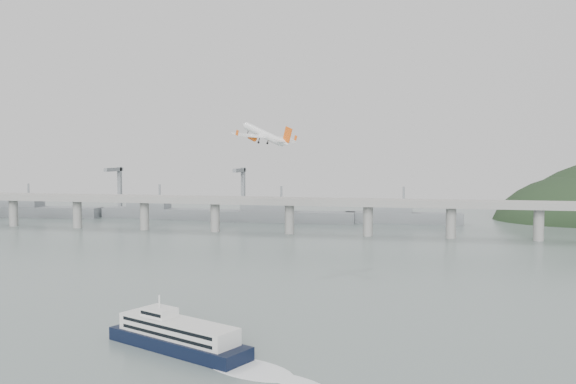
# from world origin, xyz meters

# --- Properties ---
(ground) EXTENTS (900.00, 900.00, 0.00)m
(ground) POSITION_xyz_m (0.00, 0.00, 0.00)
(ground) COLOR slate
(ground) RESTS_ON ground
(bridge) EXTENTS (800.00, 22.00, 23.90)m
(bridge) POSITION_xyz_m (-1.15, 200.00, 17.65)
(bridge) COLOR gray
(bridge) RESTS_ON ground
(distant_fleet) EXTENTS (453.00, 60.90, 40.00)m
(distant_fleet) POSITION_xyz_m (-155.36, 265.08, 6.22)
(distant_fleet) COLOR slate
(distant_fleet) RESTS_ON ground
(ferry) EXTENTS (66.91, 35.38, 13.46)m
(ferry) POSITION_xyz_m (-10.64, -32.76, 3.65)
(ferry) COLOR black
(ferry) RESTS_ON ground
(airliner) EXTENTS (32.81, 31.52, 14.63)m
(airliner) POSITION_xyz_m (-21.51, 102.63, 60.02)
(airliner) COLOR white
(airliner) RESTS_ON ground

